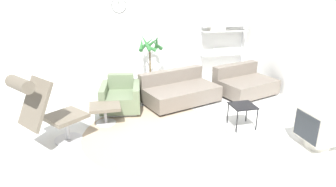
{
  "coord_description": "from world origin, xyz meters",
  "views": [
    {
      "loc": [
        -1.07,
        -4.65,
        2.38
      ],
      "look_at": [
        0.08,
        0.17,
        0.55
      ],
      "focal_mm": 32.0,
      "sensor_mm": 36.0,
      "label": 1
    }
  ],
  "objects": [
    {
      "name": "couch_second",
      "position": [
        2.1,
        1.2,
        0.23
      ],
      "size": [
        1.44,
        1.25,
        0.63
      ],
      "rotation": [
        0.0,
        0.0,
        3.45
      ],
      "color": "black",
      "rests_on": "ground_plane"
    },
    {
      "name": "side_table",
      "position": [
        1.29,
        -0.33,
        0.36
      ],
      "size": [
        0.41,
        0.41,
        0.41
      ],
      "color": "black",
      "rests_on": "ground_plane"
    },
    {
      "name": "ottoman",
      "position": [
        -1.02,
        0.36,
        0.28
      ],
      "size": [
        0.54,
        0.46,
        0.36
      ],
      "color": "#BCBCC1",
      "rests_on": "ground_plane"
    },
    {
      "name": "couch_low",
      "position": [
        0.53,
        1.07,
        0.23
      ],
      "size": [
        1.73,
        1.34,
        0.63
      ],
      "rotation": [
        0.0,
        0.0,
        3.45
      ],
      "color": "black",
      "rests_on": "ground_plane"
    },
    {
      "name": "lounge_chair",
      "position": [
        -1.89,
        -0.3,
        0.69
      ],
      "size": [
        1.08,
        0.99,
        1.2
      ],
      "rotation": [
        0.0,
        0.0,
        -0.92
      ],
      "color": "#BCBCC1",
      "rests_on": "ground_plane"
    },
    {
      "name": "wall_right",
      "position": [
        2.95,
        0.0,
        1.4
      ],
      "size": [
        0.06,
        12.0,
        2.8
      ],
      "color": "white",
      "rests_on": "ground_plane"
    },
    {
      "name": "round_rug",
      "position": [
        -0.22,
        -0.23,
        0.0
      ],
      "size": [
        2.47,
        2.47,
        0.01
      ],
      "color": "tan",
      "rests_on": "ground_plane"
    },
    {
      "name": "armchair_red",
      "position": [
        -0.7,
        0.93,
        0.26
      ],
      "size": [
        0.87,
        0.9,
        0.67
      ],
      "rotation": [
        0.0,
        0.0,
        2.99
      ],
      "color": "silver",
      "rests_on": "ground_plane"
    },
    {
      "name": "crt_television",
      "position": [
        2.12,
        -1.22,
        0.33
      ],
      "size": [
        0.54,
        0.56,
        0.6
      ],
      "rotation": [
        0.0,
        0.0,
        1.61
      ],
      "color": "beige",
      "rests_on": "ground_plane"
    },
    {
      "name": "shelf_unit",
      "position": [
        2.15,
        2.67,
        0.98
      ],
      "size": [
        1.22,
        0.28,
        1.78
      ],
      "color": "#BCBCC1",
      "rests_on": "ground_plane"
    },
    {
      "name": "potted_plant",
      "position": [
        0.18,
        2.45,
        0.62
      ],
      "size": [
        0.63,
        0.63,
        1.27
      ],
      "color": "#333338",
      "rests_on": "ground_plane"
    },
    {
      "name": "wall_back",
      "position": [
        -0.0,
        2.89,
        1.4
      ],
      "size": [
        12.0,
        0.09,
        2.8
      ],
      "color": "white",
      "rests_on": "ground_plane"
    },
    {
      "name": "ground_plane",
      "position": [
        0.0,
        0.0,
        0.0
      ],
      "size": [
        12.0,
        12.0,
        0.0
      ],
      "primitive_type": "plane",
      "color": "silver"
    }
  ]
}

